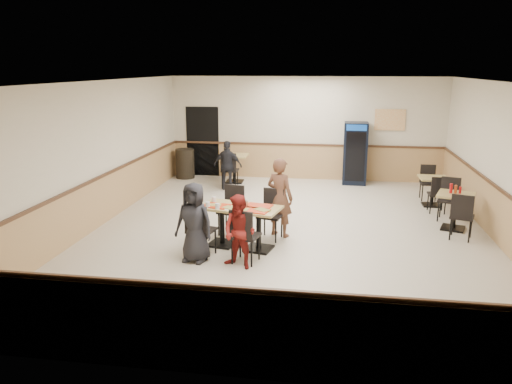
% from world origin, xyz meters
% --- Properties ---
extents(ground, '(10.00, 10.00, 0.00)m').
position_xyz_m(ground, '(0.00, 0.00, 0.00)').
color(ground, beige).
rests_on(ground, ground).
extents(room_shell, '(10.00, 10.00, 10.00)m').
position_xyz_m(room_shell, '(1.78, 2.55, 0.58)').
color(room_shell, silver).
rests_on(room_shell, ground).
extents(main_table, '(1.59, 1.03, 0.79)m').
position_xyz_m(main_table, '(-0.82, -1.04, 0.52)').
color(main_table, black).
rests_on(main_table, ground).
extents(main_chairs, '(1.64, 1.96, 1.00)m').
position_xyz_m(main_chairs, '(-0.87, -1.03, 0.50)').
color(main_chairs, black).
rests_on(main_chairs, ground).
extents(diner_woman_left, '(0.75, 0.57, 1.39)m').
position_xyz_m(diner_woman_left, '(-1.47, -1.81, 0.70)').
color(diner_woman_left, black).
rests_on(diner_woman_left, ground).
extents(diner_woman_right, '(0.74, 0.67, 1.25)m').
position_xyz_m(diner_woman_right, '(-0.65, -1.99, 0.62)').
color(diner_woman_right, maroon).
rests_on(diner_woman_right, ground).
extents(diner_man_opposite, '(0.68, 0.59, 1.57)m').
position_xyz_m(diner_man_opposite, '(-0.17, -0.27, 0.79)').
color(diner_man_opposite, brown).
rests_on(diner_man_opposite, ground).
extents(lone_diner, '(0.82, 0.40, 1.34)m').
position_xyz_m(lone_diner, '(-1.96, 3.28, 0.67)').
color(lone_diner, black).
rests_on(lone_diner, ground).
extents(tabletop_clutter, '(1.31, 0.73, 0.12)m').
position_xyz_m(tabletop_clutter, '(-0.84, -1.12, 0.81)').
color(tabletop_clutter, red).
rests_on(tabletop_clutter, main_table).
extents(side_table_near, '(0.89, 0.89, 0.76)m').
position_xyz_m(side_table_near, '(3.35, 0.68, 0.50)').
color(side_table_near, black).
rests_on(side_table_near, ground).
extents(side_table_near_chair_south, '(0.56, 0.56, 0.96)m').
position_xyz_m(side_table_near_chair_south, '(3.35, 0.07, 0.48)').
color(side_table_near_chair_south, black).
rests_on(side_table_near_chair_south, ground).
extents(side_table_near_chair_north, '(0.56, 0.56, 0.96)m').
position_xyz_m(side_table_near_chair_north, '(3.35, 1.28, 0.48)').
color(side_table_near_chair_north, black).
rests_on(side_table_near_chair_north, ground).
extents(side_table_far, '(0.66, 0.66, 0.70)m').
position_xyz_m(side_table_far, '(3.24, 2.47, 0.47)').
color(side_table_far, black).
rests_on(side_table_far, ground).
extents(side_table_far_chair_south, '(0.42, 0.42, 0.89)m').
position_xyz_m(side_table_far_chair_south, '(3.24, 1.91, 0.45)').
color(side_table_far_chair_south, black).
rests_on(side_table_far_chair_south, ground).
extents(side_table_far_chair_north, '(0.42, 0.42, 0.89)m').
position_xyz_m(side_table_far_chair_north, '(3.24, 3.03, 0.45)').
color(side_table_far_chair_north, black).
rests_on(side_table_far_chair_north, ground).
extents(condiment_caddy, '(0.23, 0.06, 0.20)m').
position_xyz_m(condiment_caddy, '(3.32, 0.73, 0.84)').
color(condiment_caddy, '#B10C0F').
rests_on(condiment_caddy, side_table_near).
extents(back_table, '(0.77, 0.77, 0.81)m').
position_xyz_m(back_table, '(-1.96, 4.20, 0.54)').
color(back_table, black).
rests_on(back_table, ground).
extents(back_table_chair_lone, '(0.49, 0.49, 1.03)m').
position_xyz_m(back_table_chair_lone, '(-1.96, 3.55, 0.51)').
color(back_table_chair_lone, black).
rests_on(back_table_chair_lone, ground).
extents(pepsi_cooler, '(0.67, 0.68, 1.75)m').
position_xyz_m(pepsi_cooler, '(1.46, 4.59, 0.88)').
color(pepsi_cooler, black).
rests_on(pepsi_cooler, ground).
extents(trash_bin, '(0.56, 0.56, 0.88)m').
position_xyz_m(trash_bin, '(-3.55, 4.55, 0.44)').
color(trash_bin, black).
rests_on(trash_bin, ground).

